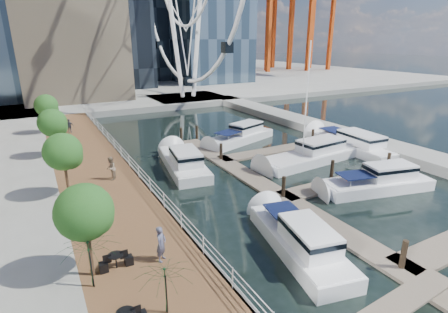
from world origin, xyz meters
TOP-DOWN VIEW (x-y plane):
  - ground at (0.00, 0.00)m, footprint 520.00×520.00m
  - boardwalk at (-9.00, 15.00)m, footprint 6.00×60.00m
  - seawall at (-6.00, 15.00)m, footprint 0.25×60.00m
  - land_far at (0.00, 102.00)m, footprint 200.00×114.00m
  - breakwater at (20.00, 20.00)m, footprint 4.00×60.00m
  - pier at (14.00, 52.00)m, footprint 14.00×12.00m
  - railing at (-6.10, 15.00)m, footprint 0.10×60.00m
  - floating_docks at (7.97, 9.98)m, footprint 16.00×34.00m
  - port_cranes at (67.67, 95.67)m, footprint 40.00×52.00m
  - street_trees at (-11.40, 14.00)m, footprint 2.60×42.60m
  - yacht_foreground at (10.53, 5.62)m, footprint 10.25×4.88m
  - pedestrian_near at (-8.15, 3.54)m, footprint 0.80×0.81m
  - pedestrian_mid at (-8.09, 15.68)m, footprint 1.02×1.12m
  - pedestrian_far at (-9.29, 33.21)m, footprint 1.03×0.77m
  - moored_yachts at (9.30, 12.57)m, footprint 23.21×36.86m

SIDE VIEW (x-z plane):
  - ground at x=0.00m, z-range 0.00..0.00m
  - yacht_foreground at x=10.53m, z-range -1.07..1.07m
  - moored_yachts at x=9.30m, z-range -5.75..5.75m
  - floating_docks at x=7.97m, z-range -0.81..1.79m
  - boardwalk at x=-9.00m, z-range 0.00..1.00m
  - seawall at x=-6.00m, z-range 0.00..1.00m
  - land_far at x=0.00m, z-range 0.00..1.00m
  - breakwater at x=20.00m, z-range 0.00..1.00m
  - pier at x=14.00m, z-range 0.00..1.00m
  - railing at x=-6.10m, z-range 1.00..2.05m
  - pedestrian_far at x=-9.29m, z-range 1.00..2.63m
  - pedestrian_mid at x=-8.09m, z-range 1.00..2.88m
  - pedestrian_near at x=-8.15m, z-range 1.00..2.88m
  - street_trees at x=-11.40m, z-range 1.99..6.59m
  - port_cranes at x=67.67m, z-range 1.00..39.00m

